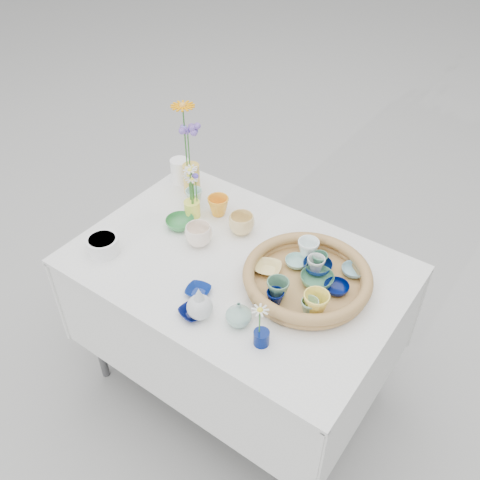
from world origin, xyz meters
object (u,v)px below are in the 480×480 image
Objects in this scene: wicker_tray at (307,278)px; bud_vase_seafoam at (239,314)px; display_table at (238,381)px; tall_vase_yellow at (192,179)px.

bud_vase_seafoam reaches higher than wicker_tray.
tall_vase_yellow is at bearing 148.60° from display_table.
wicker_tray is 5.06× the size of bud_vase_seafoam.
display_table is 13.44× the size of bud_vase_seafoam.
display_table is 9.00× the size of tall_vase_yellow.
wicker_tray is at bearing 10.12° from display_table.
tall_vase_yellow reaches higher than wicker_tray.
display_table is 0.99m from tall_vase_yellow.
display_table is at bearing -169.88° from wicker_tray.
tall_vase_yellow is at bearing 140.76° from bud_vase_seafoam.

